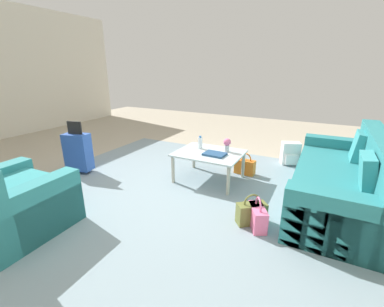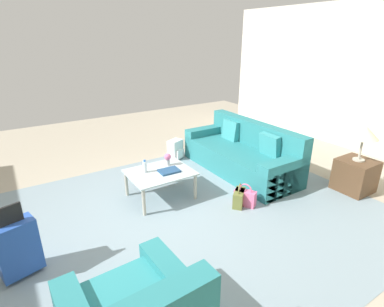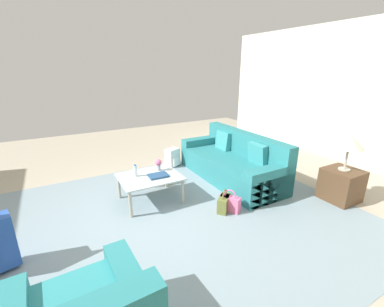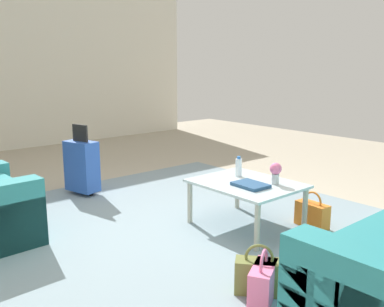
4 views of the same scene
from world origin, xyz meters
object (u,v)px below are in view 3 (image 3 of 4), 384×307
at_px(handbag_orange, 163,178).
at_px(coffee_table_book, 158,176).
at_px(coffee_table, 150,179).
at_px(handbag_pink, 230,203).
at_px(side_table, 341,185).
at_px(water_bottle, 135,171).
at_px(handbag_olive, 224,203).
at_px(flower_vase, 158,164).
at_px(couch, 234,163).
at_px(table_lamp, 350,143).
at_px(backpack_white, 173,158).

bearing_deg(handbag_orange, coffee_table_book, 61.62).
distance_m(coffee_table_book, handbag_orange, 0.72).
xyz_separation_m(coffee_table, handbag_pink, (-0.97, 0.90, -0.26)).
height_order(side_table, handbag_orange, side_table).
relative_size(coffee_table, water_bottle, 4.73).
height_order(side_table, handbag_olive, side_table).
relative_size(flower_vase, handbag_orange, 0.57).
height_order(coffee_table, flower_vase, flower_vase).
relative_size(coffee_table, side_table, 1.80).
height_order(coffee_table_book, handbag_olive, coffee_table_book).
relative_size(water_bottle, handbag_orange, 0.57).
xyz_separation_m(water_bottle, handbag_pink, (-1.17, 1.00, -0.41)).
xyz_separation_m(side_table, handbag_olive, (1.91, -0.65, -0.14)).
height_order(water_bottle, coffee_table_book, water_bottle).
xyz_separation_m(flower_vase, handbag_orange, (-0.20, -0.33, -0.44)).
distance_m(couch, water_bottle, 2.01).
xyz_separation_m(table_lamp, handbag_orange, (2.38, -1.98, -0.87)).
relative_size(coffee_table, handbag_orange, 2.69).
height_order(table_lamp, backpack_white, table_lamp).
bearing_deg(backpack_white, flower_vase, 55.50).
distance_m(handbag_orange, handbag_pink, 1.48).
xyz_separation_m(coffee_table_book, backpack_white, (-0.88, -1.37, -0.27)).
relative_size(coffee_table, handbag_olive, 2.69).
distance_m(couch, coffee_table_book, 1.70).
bearing_deg(flower_vase, couch, 178.19).
xyz_separation_m(handbag_orange, backpack_white, (-0.58, -0.81, 0.06)).
bearing_deg(side_table, backpack_white, -57.23).
bearing_deg(handbag_pink, side_table, 161.76).
xyz_separation_m(flower_vase, handbag_pink, (-0.75, 1.05, -0.44)).
height_order(flower_vase, side_table, flower_vase).
relative_size(coffee_table_book, handbag_orange, 0.86).
bearing_deg(couch, backpack_white, -56.20).
bearing_deg(flower_vase, water_bottle, 6.79).
xyz_separation_m(flower_vase, table_lamp, (-2.58, 1.65, 0.43)).
bearing_deg(table_lamp, couch, -58.01).
bearing_deg(coffee_table, handbag_pink, 137.17).
bearing_deg(water_bottle, backpack_white, -135.32).
bearing_deg(handbag_pink, flower_vase, -54.49).
bearing_deg(water_bottle, handbag_orange, -148.65).
distance_m(coffee_table, backpack_white, 1.65).
distance_m(handbag_orange, backpack_white, 1.00).
xyz_separation_m(coffee_table, handbag_orange, (-0.42, -0.48, -0.26)).
relative_size(coffee_table, backpack_white, 2.41).
relative_size(flower_vase, table_lamp, 0.35).
bearing_deg(side_table, coffee_table_book, -27.92).
bearing_deg(coffee_table_book, handbag_orange, -115.92).
height_order(flower_vase, backpack_white, flower_vase).
height_order(table_lamp, handbag_pink, table_lamp).
distance_m(couch, side_table, 1.89).
bearing_deg(handbag_orange, table_lamp, 140.23).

